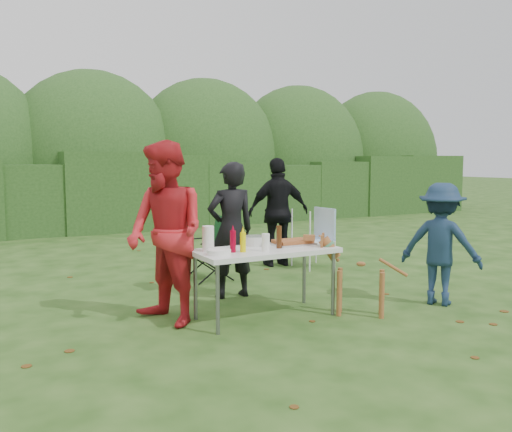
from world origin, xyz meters
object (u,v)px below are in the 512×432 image
beer_bottle (279,237)px  mustard_bottle (243,242)px  dog (361,276)px  person_cook (231,230)px  ketchup_bottle (233,241)px  folding_table (265,254)px  camping_chair (209,248)px  lawn_chair (313,238)px  paper_towel_roll (208,239)px  person_black_puffy (278,212)px  person_red_jacket (166,233)px  child (441,244)px

beer_bottle → mustard_bottle: bearing=-176.9°
dog → beer_bottle: bearing=15.5°
person_cook → ketchup_bottle: (-0.46, -0.99, 0.03)m
dog → folding_table: bearing=16.2°
camping_chair → lawn_chair: bearing=180.0°
mustard_bottle → paper_towel_roll: (-0.29, 0.21, 0.03)m
ketchup_bottle → beer_bottle: size_ratio=0.92×
person_black_puffy → paper_towel_roll: 3.11m
paper_towel_roll → lawn_chair: bearing=35.8°
person_black_puffy → ketchup_bottle: bearing=59.3°
paper_towel_roll → person_cook: bearing=51.3°
ketchup_bottle → folding_table: bearing=6.0°
lawn_chair → paper_towel_roll: (-2.58, -1.86, 0.41)m
ketchup_bottle → person_black_puffy: bearing=50.7°
person_red_jacket → lawn_chair: person_red_jacket is taller
child → ketchup_bottle: size_ratio=6.40×
person_black_puffy → beer_bottle: size_ratio=7.09×
camping_chair → person_cook: bearing=80.3°
dog → beer_bottle: (-0.80, 0.37, 0.44)m
mustard_bottle → person_red_jacket: bearing=152.5°
dog → paper_towel_roll: size_ratio=3.44×
child → lawn_chair: child is taller
person_cook → person_red_jacket: 1.25m
beer_bottle → paper_towel_roll: bearing=165.8°
person_cook → paper_towel_roll: bearing=53.2°
person_red_jacket → folding_table: bearing=57.3°
folding_table → dog: 1.06m
person_red_jacket → camping_chair: 2.10m
child → camping_chair: 3.07m
person_cook → camping_chair: person_cook is taller
person_black_puffy → dog: (-0.63, -2.79, -0.43)m
person_cook → lawn_chair: bearing=-149.6°
person_cook → person_black_puffy: person_black_puffy is taller
child → lawn_chair: (-0.06, 2.49, -0.24)m
person_red_jacket → person_black_puffy: bearing=112.3°
person_black_puffy → beer_bottle: 2.81m
camping_chair → paper_towel_roll: paper_towel_roll is taller
camping_chair → paper_towel_roll: size_ratio=3.41×
folding_table → child: size_ratio=1.07×
mustard_bottle → lawn_chair: bearing=42.1°
person_red_jacket → child: bearing=58.9°
person_cook → camping_chair: size_ratio=1.86×
person_black_puffy → camping_chair: 1.49m
child → person_black_puffy: bearing=-22.5°
folding_table → dog: bearing=-24.1°
folding_table → person_black_puffy: (1.57, 2.36, 0.16)m
beer_bottle → dog: bearing=-24.8°
dog → lawn_chair: bearing=-73.1°
folding_table → beer_bottle: beer_bottle is taller
child → mustard_bottle: 2.39m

